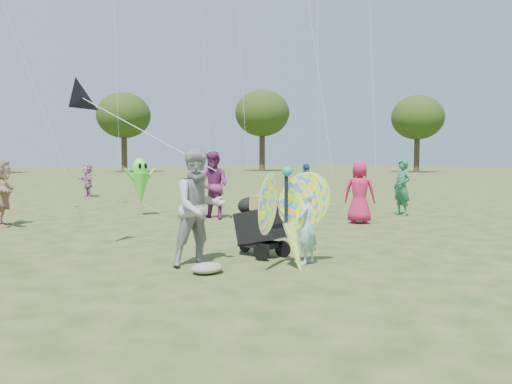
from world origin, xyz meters
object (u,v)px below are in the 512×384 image
crowd_f (402,188)px  jogging_stroller (258,222)px  crowd_e (214,185)px  butterfly_kite (290,216)px  crowd_d (2,193)px  alien_kite (140,184)px  crowd_a (360,192)px  adult_man (199,207)px  crowd_c (306,185)px  child_girl (307,227)px  crowd_j (88,180)px

crowd_f → jogging_stroller: bearing=-62.2°
crowd_e → butterfly_kite: crowd_e is taller
crowd_d → butterfly_kite: crowd_d is taller
alien_kite → crowd_d: bearing=179.5°
crowd_a → butterfly_kite: crowd_a is taller
crowd_a → alien_kite: alien_kite is taller
adult_man → butterfly_kite: 1.47m
crowd_c → crowd_e: crowd_e is taller
crowd_c → alien_kite: 6.06m
child_girl → crowd_f: (7.03, 3.21, 0.23)m
crowd_c → crowd_j: 10.27m
crowd_j → jogging_stroller: (-2.28, -15.18, -0.12)m
alien_kite → crowd_j: bearing=81.1°
crowd_d → jogging_stroller: (2.78, -6.99, -0.24)m
crowd_e → jogging_stroller: bearing=-42.8°
crowd_a → alien_kite: bearing=1.1°
crowd_j → butterfly_kite: 16.49m
crowd_a → crowd_f: bearing=-116.2°
child_girl → crowd_d: size_ratio=0.72×
crowd_j → crowd_e: bearing=0.9°
crowd_c → butterfly_kite: (-7.22, -7.16, 0.06)m
crowd_d → butterfly_kite: (2.53, -8.11, -0.03)m
crowd_a → alien_kite: size_ratio=0.95×
crowd_f → crowd_a: bearing=-69.7°
crowd_f → crowd_d: bearing=-104.7°
crowd_d → crowd_e: 5.47m
crowd_f → jogging_stroller: crowd_f is taller
child_girl → butterfly_kite: butterfly_kite is taller
crowd_a → crowd_j: (-2.55, 13.41, -0.10)m
adult_man → crowd_a: bearing=23.3°
crowd_a → crowd_e: crowd_e is taller
child_girl → jogging_stroller: bearing=-96.9°
crowd_d → crowd_f: bearing=-102.1°
crowd_a → crowd_e: (-2.56, 3.15, 0.13)m
crowd_e → crowd_j: 10.27m
adult_man → crowd_f: adult_man is taller
crowd_a → child_girl: bearing=86.0°
crowd_a → crowd_c: 4.78m
child_girl → crowd_j: (2.09, 16.24, 0.12)m
jogging_stroller → crowd_c: bearing=25.1°
crowd_j → crowd_d: bearing=-30.8°
crowd_a → jogging_stroller: crowd_a is taller
jogging_stroller → crowd_e: bearing=49.4°
crowd_c → jogging_stroller: bearing=13.6°
butterfly_kite → alien_kite: alien_kite is taller
alien_kite → adult_man: bearing=-107.7°
crowd_a → butterfly_kite: bearing=84.2°
butterfly_kite → alien_kite: (1.24, 8.08, 0.14)m
crowd_c → crowd_d: (-9.75, 0.95, 0.09)m
crowd_d → crowd_e: crowd_e is taller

